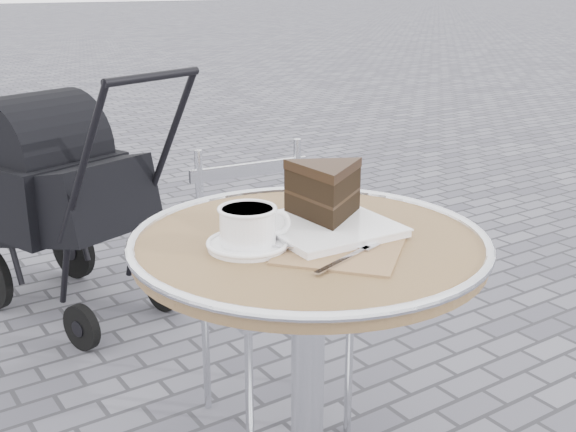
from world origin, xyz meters
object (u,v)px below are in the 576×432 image
cappuccino_set (249,230)px  cake_plate_set (327,199)px  bistro_chair (261,254)px  baby_stroller (59,202)px  cafe_table (308,313)px

cappuccino_set → cake_plate_set: size_ratio=0.44×
cake_plate_set → bistro_chair: 0.58m
bistro_chair → baby_stroller: size_ratio=0.79×
cafe_table → cappuccino_set: cappuccino_set is taller
bistro_chair → cafe_table: bearing=-105.6°
cafe_table → cappuccino_set: 0.24m
cafe_table → bistro_chair: bearing=68.4°
baby_stroller → cafe_table: bearing=-107.0°
cake_plate_set → baby_stroller: 1.55m
cappuccino_set → baby_stroller: bearing=104.2°
cappuccino_set → baby_stroller: 1.55m
cafe_table → cake_plate_set: 0.24m
baby_stroller → cappuccino_set: bearing=-111.7°
cafe_table → bistro_chair: 0.56m
cappuccino_set → bistro_chair: 0.65m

